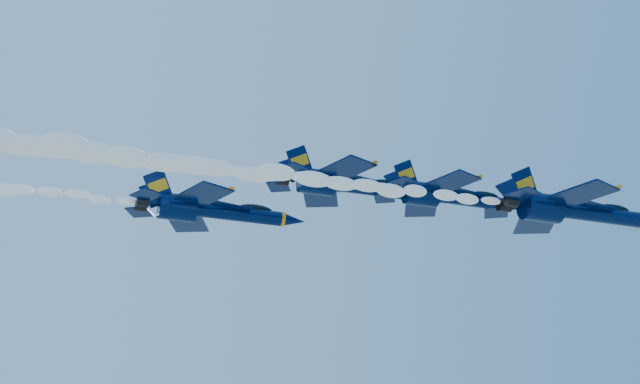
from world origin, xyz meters
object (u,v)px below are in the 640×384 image
object	(u,v)px
jet_lead	(573,211)
jet_third	(348,185)
jet_second	(449,197)
jet_fourth	(212,210)

from	to	relation	value
jet_lead	jet_third	xyz separation A→B (m)	(-18.95, 11.91, 4.98)
jet_lead	jet_second	distance (m)	12.58
jet_second	jet_lead	bearing A→B (deg)	-39.76
jet_lead	jet_fourth	xyz separation A→B (m)	(-31.47, 21.09, 3.97)
jet_lead	jet_fourth	bearing A→B (deg)	146.17
jet_lead	jet_second	world-z (taller)	jet_second
jet_lead	jet_second	bearing A→B (deg)	140.24
jet_lead	jet_fourth	world-z (taller)	jet_fourth
jet_second	jet_third	world-z (taller)	jet_third
jet_second	jet_fourth	bearing A→B (deg)	148.96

